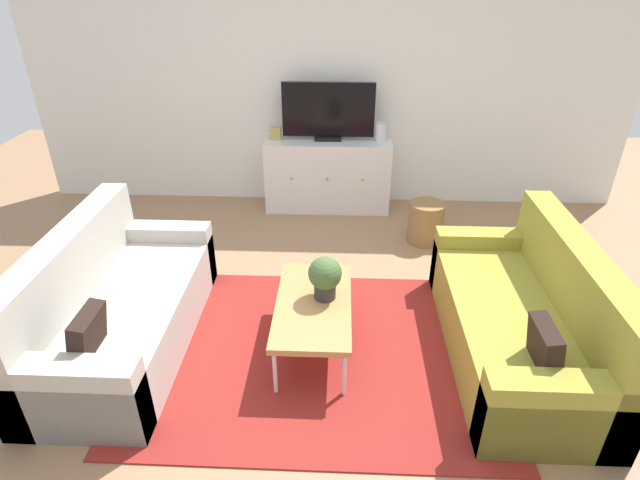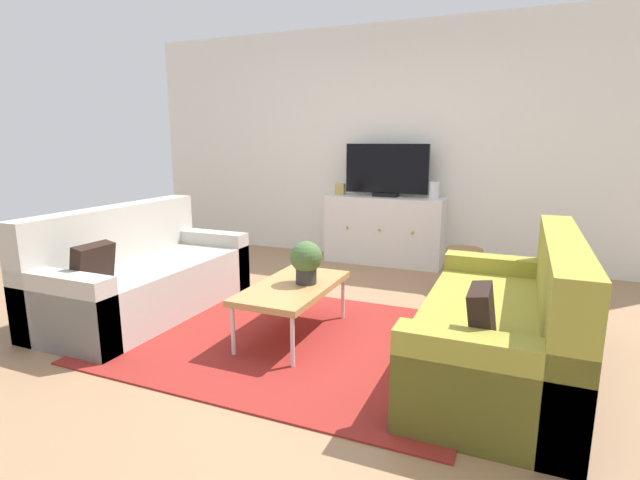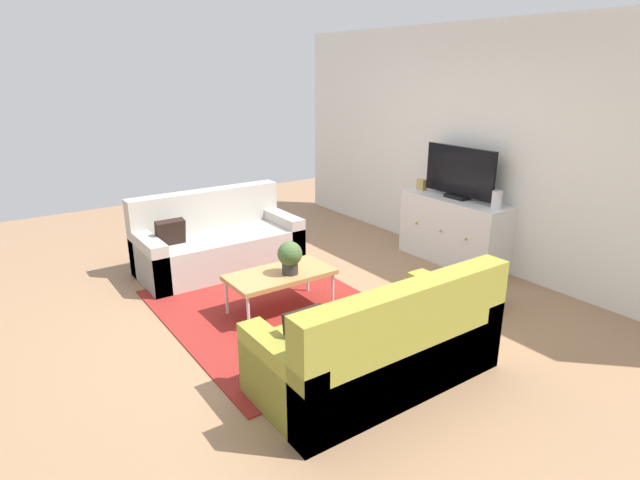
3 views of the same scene
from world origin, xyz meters
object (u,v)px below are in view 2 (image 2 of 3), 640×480
object	(u,v)px
tv_console	(384,230)
wicker_basket	(463,270)
coffee_table	(293,289)
potted_plant	(306,260)
flat_screen_tv	(386,170)
couch_right_side	(511,331)
couch_left_side	(139,278)
mantel_clock	(340,189)
glass_vase	(434,190)

from	to	relation	value
tv_console	wicker_basket	bearing A→B (deg)	-37.40
coffee_table	wicker_basket	distance (m)	1.90
potted_plant	flat_screen_tv	distance (m)	2.37
couch_right_side	couch_left_side	bearing A→B (deg)	180.00
coffee_table	potted_plant	world-z (taller)	potted_plant
couch_left_side	mantel_clock	world-z (taller)	mantel_clock
glass_vase	potted_plant	bearing A→B (deg)	-102.24
flat_screen_tv	glass_vase	bearing A→B (deg)	-2.08
wicker_basket	potted_plant	bearing A→B (deg)	-121.05
couch_right_side	glass_vase	world-z (taller)	glass_vase
couch_right_side	flat_screen_tv	world-z (taller)	flat_screen_tv
couch_left_side	couch_right_side	distance (m)	2.88
couch_right_side	wicker_basket	world-z (taller)	couch_right_side
flat_screen_tv	potted_plant	bearing A→B (deg)	-88.68
potted_plant	glass_vase	bearing A→B (deg)	77.76
couch_left_side	coffee_table	size ratio (longest dim) A/B	1.82
potted_plant	tv_console	distance (m)	2.30
flat_screen_tv	wicker_basket	bearing A→B (deg)	-38.14
couch_left_side	flat_screen_tv	bearing A→B (deg)	59.05
couch_right_side	mantel_clock	distance (m)	3.15
tv_console	mantel_clock	bearing A→B (deg)	180.00
coffee_table	glass_vase	bearing A→B (deg)	76.33
couch_right_side	potted_plant	world-z (taller)	couch_right_side
glass_vase	mantel_clock	world-z (taller)	glass_vase
potted_plant	mantel_clock	size ratio (longest dim) A/B	2.39
wicker_basket	flat_screen_tv	bearing A→B (deg)	141.86
flat_screen_tv	mantel_clock	bearing A→B (deg)	-177.92
couch_left_side	flat_screen_tv	xyz separation A→B (m)	(1.44, 2.39, 0.78)
tv_console	glass_vase	bearing A→B (deg)	0.00
coffee_table	flat_screen_tv	xyz separation A→B (m)	(0.02, 2.38, 0.71)
potted_plant	glass_vase	world-z (taller)	glass_vase
potted_plant	wicker_basket	bearing A→B (deg)	58.95
glass_vase	wicker_basket	distance (m)	1.09
couch_left_side	tv_console	size ratio (longest dim) A/B	1.34
couch_right_side	coffee_table	world-z (taller)	couch_right_side
mantel_clock	wicker_basket	world-z (taller)	mantel_clock
couch_right_side	tv_console	world-z (taller)	couch_right_side
tv_console	couch_left_side	bearing A→B (deg)	-121.16
mantel_clock	couch_left_side	bearing A→B (deg)	-110.46
couch_left_side	couch_right_side	world-z (taller)	same
couch_left_side	potted_plant	bearing A→B (deg)	3.20
couch_right_side	coffee_table	xyz separation A→B (m)	(-1.46, 0.02, 0.08)
potted_plant	coffee_table	bearing A→B (deg)	-139.54
couch_right_side	flat_screen_tv	size ratio (longest dim) A/B	1.88
couch_left_side	wicker_basket	bearing A→B (deg)	33.90
potted_plant	couch_left_side	bearing A→B (deg)	-176.80
coffee_table	glass_vase	size ratio (longest dim) A/B	5.16
potted_plant	tv_console	bearing A→B (deg)	91.33
couch_right_side	mantel_clock	world-z (taller)	mantel_clock
couch_left_side	mantel_clock	distance (m)	2.59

